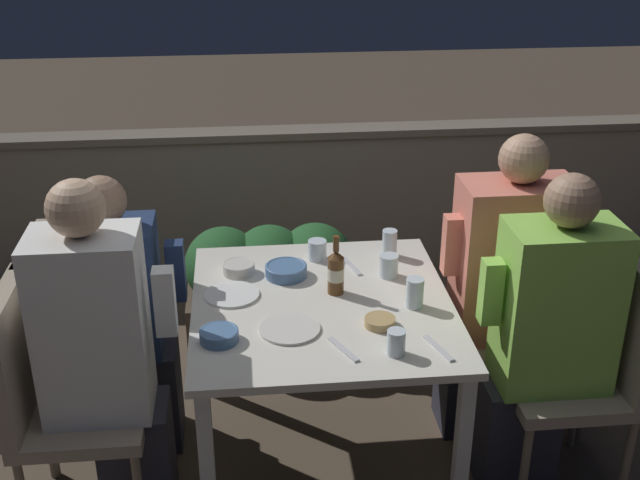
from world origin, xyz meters
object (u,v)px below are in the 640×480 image
at_px(person_navy_jumper, 124,317).
at_px(potted_plant, 579,270).
at_px(chair_right_far, 548,308).
at_px(beer_bottle, 336,271).
at_px(person_coral_top, 502,289).
at_px(person_white_polo, 105,356).
at_px(person_green_blouse, 544,338).
at_px(chair_left_far, 71,329).
at_px(chair_left_near, 49,387).
at_px(chair_right_near, 595,355).

bearing_deg(person_navy_jumper, potted_plant, 13.09).
relative_size(person_navy_jumper, chair_right_far, 1.27).
height_order(person_navy_jumper, beer_bottle, person_navy_jumper).
bearing_deg(person_coral_top, potted_plant, 42.29).
height_order(person_navy_jumper, potted_plant, person_navy_jumper).
bearing_deg(chair_right_far, person_white_polo, -168.14).
height_order(person_green_blouse, chair_right_far, person_green_blouse).
height_order(chair_left_far, person_navy_jumper, person_navy_jumper).
distance_m(person_green_blouse, beer_bottle, 0.80).
distance_m(beer_bottle, potted_plant, 1.43).
distance_m(person_green_blouse, person_coral_top, 0.36).
bearing_deg(chair_left_far, person_green_blouse, -12.41).
height_order(chair_left_far, beer_bottle, beer_bottle).
distance_m(person_navy_jumper, person_coral_top, 1.51).
bearing_deg(potted_plant, chair_left_near, -159.11).
relative_size(person_green_blouse, beer_bottle, 5.36).
bearing_deg(chair_right_near, person_coral_top, 125.09).
xyz_separation_m(chair_left_near, chair_right_near, (1.98, 0.00, 0.00)).
relative_size(chair_left_near, person_white_polo, 0.71).
relative_size(person_navy_jumper, potted_plant, 1.60).
relative_size(chair_left_far, person_navy_jumper, 0.79).
height_order(person_green_blouse, person_coral_top, person_coral_top).
relative_size(person_navy_jumper, beer_bottle, 4.98).
height_order(chair_left_near, person_green_blouse, person_green_blouse).
height_order(chair_left_near, person_navy_jumper, person_navy_jumper).
height_order(person_coral_top, potted_plant, person_coral_top).
height_order(chair_left_far, chair_right_near, same).
height_order(chair_right_near, person_green_blouse, person_green_blouse).
height_order(person_coral_top, beer_bottle, person_coral_top).
distance_m(person_white_polo, beer_bottle, 0.89).
relative_size(chair_right_far, person_coral_top, 0.72).
bearing_deg(person_green_blouse, chair_right_far, 66.16).
distance_m(chair_left_near, person_green_blouse, 1.77).
distance_m(person_green_blouse, potted_plant, 1.03).
distance_m(person_white_polo, potted_plant, 2.26).
height_order(chair_left_near, person_white_polo, person_white_polo).
relative_size(chair_right_near, beer_bottle, 3.93).
bearing_deg(chair_left_near, person_coral_top, 11.87).
bearing_deg(chair_left_near, potted_plant, 20.89).
xyz_separation_m(chair_left_far, potted_plant, (2.28, 0.48, -0.10)).
height_order(person_white_polo, person_coral_top, person_white_polo).
bearing_deg(chair_left_far, chair_left_near, -90.99).
bearing_deg(chair_right_far, chair_left_near, -169.36).
bearing_deg(chair_left_far, person_coral_top, -0.96).
height_order(person_green_blouse, potted_plant, person_green_blouse).
xyz_separation_m(chair_left_far, person_navy_jumper, (0.21, -0.00, 0.05)).
bearing_deg(person_white_polo, person_green_blouse, 0.11).
bearing_deg(person_white_polo, person_coral_top, 13.41).
distance_m(chair_right_near, chair_right_far, 0.36).
bearing_deg(chair_left_far, person_white_polo, -63.15).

